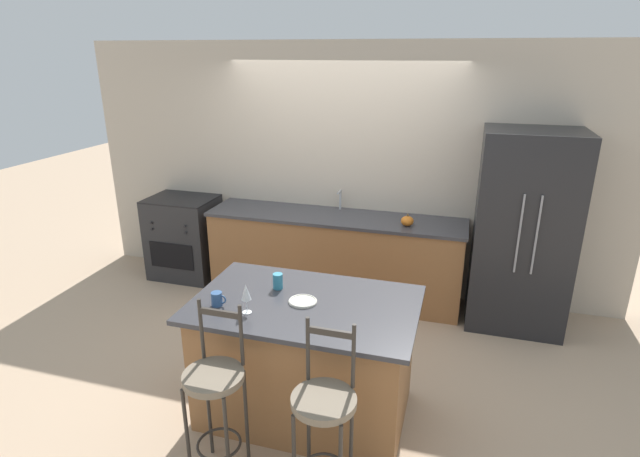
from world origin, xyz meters
The scene contains 14 objects.
ground_plane centered at (0.00, 0.00, 0.00)m, with size 18.00×18.00×0.00m, color tan.
wall_back centered at (0.00, 0.71, 1.35)m, with size 6.00×0.07×2.70m.
back_counter centered at (0.00, 0.38, 0.47)m, with size 2.76×0.69×0.94m.
sink_faucet centered at (0.00, 0.58, 1.07)m, with size 0.02×0.13×0.22m.
kitchen_island centered at (0.29, -1.55, 0.47)m, with size 1.58×1.00×0.93m.
refrigerator centered at (1.87, 0.32, 0.96)m, with size 0.89×0.75×1.93m.
oven_range centered at (-1.86, 0.38, 0.49)m, with size 0.77×0.63×0.97m.
bar_stool_near centered at (-0.06, -2.26, 0.62)m, with size 0.37×0.37×1.17m.
bar_stool_far centered at (0.64, -2.28, 0.62)m, with size 0.37×0.37×1.17m.
dinner_plate centered at (0.28, -1.56, 0.94)m, with size 0.20×0.20×0.02m.
wine_glass centered at (-0.04, -1.80, 1.07)m, with size 0.07×0.07×0.21m.
coffee_mug centered at (-0.27, -1.77, 0.98)m, with size 0.11×0.08×0.10m.
tumbler_cup centered at (0.03, -1.41, 0.99)m, with size 0.07×0.07×0.12m.
pumpkin_decoration centered at (0.78, 0.25, 0.99)m, with size 0.13×0.13×0.12m.
Camera 1 is at (1.28, -4.52, 2.59)m, focal length 28.00 mm.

